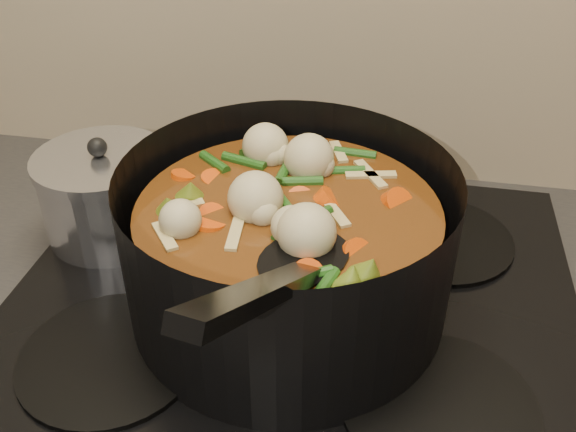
# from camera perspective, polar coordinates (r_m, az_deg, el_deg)

# --- Properties ---
(stovetop) EXTENTS (0.62, 0.54, 0.03)m
(stovetop) POSITION_cam_1_polar(r_m,az_deg,el_deg) (0.73, 0.44, -7.38)
(stovetop) COLOR black
(stovetop) RESTS_ON counter
(stockpot) EXTENTS (0.43, 0.51, 0.25)m
(stockpot) POSITION_cam_1_polar(r_m,az_deg,el_deg) (0.66, 0.03, -2.88)
(stockpot) COLOR black
(stockpot) RESTS_ON stovetop
(saucepan) EXTENTS (0.16, 0.16, 0.13)m
(saucepan) POSITION_cam_1_polar(r_m,az_deg,el_deg) (0.81, -15.85, 1.88)
(saucepan) COLOR silver
(saucepan) RESTS_ON stovetop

